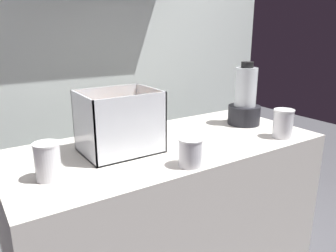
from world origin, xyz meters
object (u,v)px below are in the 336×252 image
juice_cup_beet_far_left (48,163)px  juice_cup_beet_left (190,154)px  carrot_display_bin (119,132)px  juice_cup_orange_middle (283,125)px  blender_pitcher (245,101)px

juice_cup_beet_far_left → juice_cup_beet_left: juice_cup_beet_far_left is taller
carrot_display_bin → juice_cup_beet_far_left: bearing=-160.2°
juice_cup_orange_middle → blender_pitcher: bearing=86.8°
blender_pitcher → juice_cup_orange_middle: bearing=-93.2°
blender_pitcher → juice_cup_beet_far_left: blender_pitcher is taller
carrot_display_bin → juice_cup_beet_left: carrot_display_bin is taller
juice_cup_beet_left → juice_cup_orange_middle: juice_cup_orange_middle is taller
carrot_display_bin → blender_pitcher: 0.74m
juice_cup_beet_far_left → blender_pitcher: bearing=6.7°
carrot_display_bin → juice_cup_beet_left: size_ratio=2.87×
juice_cup_beet_far_left → carrot_display_bin: bearing=19.8°
juice_cup_beet_far_left → juice_cup_orange_middle: juice_cup_orange_middle is taller
blender_pitcher → carrot_display_bin: bearing=-179.3°
juice_cup_beet_far_left → juice_cup_orange_middle: 1.05m
carrot_display_bin → blender_pitcher: (0.73, 0.01, 0.04)m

